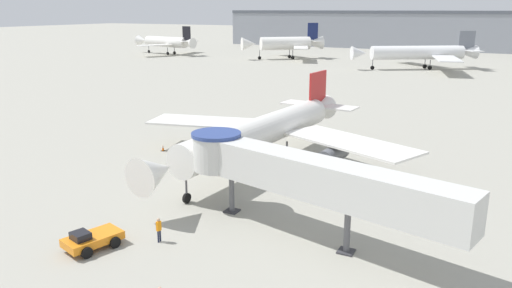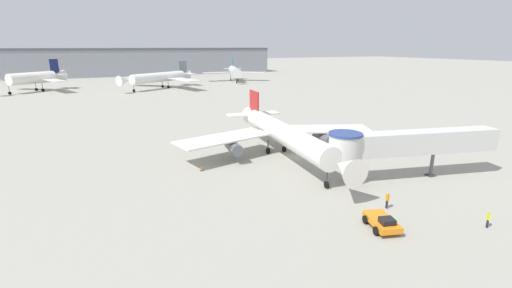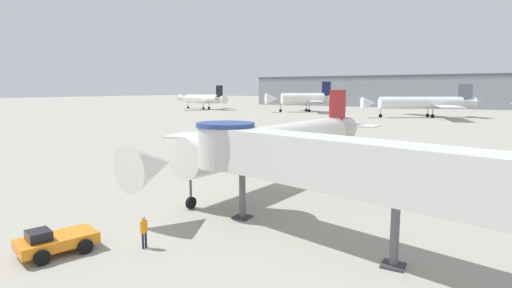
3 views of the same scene
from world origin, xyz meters
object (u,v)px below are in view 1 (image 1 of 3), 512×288
jet_bridge (294,172)px  ground_crew_wing_walker (159,228)px  background_jet_black_tail (167,42)px  background_jet_navy_tail (287,43)px  pushback_tug_orange (92,239)px  traffic_cone_port_wing (163,148)px  background_jet_gray_tail (420,53)px  traffic_cone_near_nose (110,237)px  main_airplane (265,131)px

jet_bridge → ground_crew_wing_walker: 10.53m
ground_crew_wing_walker → background_jet_black_tail: size_ratio=0.06×
background_jet_navy_tail → background_jet_black_tail: size_ratio=0.89×
pushback_tug_orange → background_jet_black_tail: size_ratio=0.15×
jet_bridge → background_jet_navy_tail: size_ratio=0.88×
traffic_cone_port_wing → background_jet_navy_tail: (-33.01, 108.76, 4.77)m
pushback_tug_orange → background_jet_gray_tail: (0.69, 121.31, 3.84)m
traffic_cone_near_nose → jet_bridge: bearing=32.8°
main_airplane → background_jet_black_tail: (-91.63, 103.03, 0.83)m
main_airplane → jet_bridge: bearing=-51.8°
jet_bridge → background_jet_black_tail: 154.91m
jet_bridge → background_jet_gray_tail: size_ratio=0.66×
pushback_tug_orange → background_jet_navy_tail: background_jet_navy_tail is taller
background_jet_navy_tail → main_airplane: bearing=-17.5°
main_airplane → traffic_cone_near_nose: size_ratio=52.01×
ground_crew_wing_walker → background_jet_navy_tail: background_jet_navy_tail is taller
traffic_cone_port_wing → background_jet_gray_tail: size_ratio=0.02×
main_airplane → background_jet_navy_tail: size_ratio=1.32×
background_jet_black_tail → ground_crew_wing_walker: bearing=46.6°
traffic_cone_port_wing → background_jet_black_tail: bearing=127.1°
background_jet_black_tail → traffic_cone_port_wing: bearing=46.6°
traffic_cone_near_nose → background_jet_gray_tail: bearing=89.8°
traffic_cone_port_wing → ground_crew_wing_walker: bearing=-52.8°
pushback_tug_orange → main_airplane: bearing=101.1°
ground_crew_wing_walker → background_jet_navy_tail: 136.66m
pushback_tug_orange → traffic_cone_near_nose: bearing=97.2°
traffic_cone_port_wing → traffic_cone_near_nose: traffic_cone_port_wing is taller
main_airplane → jet_bridge: size_ratio=1.49×
pushback_tug_orange → traffic_cone_near_nose: pushback_tug_orange is taller
background_jet_gray_tail → jet_bridge: bearing=-27.4°
traffic_cone_port_wing → jet_bridge: bearing=-30.8°
jet_bridge → traffic_cone_near_nose: size_ratio=34.90×
ground_crew_wing_walker → background_jet_gray_tail: size_ratio=0.05×
background_jet_black_tail → background_jet_gray_tail: (90.28, -4.79, 0.02)m
jet_bridge → traffic_cone_port_wing: size_ratio=32.25×
pushback_tug_orange → traffic_cone_near_nose: (0.23, 1.47, -0.39)m
main_airplane → background_jet_navy_tail: bearing=117.8°
traffic_cone_port_wing → background_jet_navy_tail: 113.76m
traffic_cone_near_nose → background_jet_navy_tail: size_ratio=0.03×
pushback_tug_orange → traffic_cone_port_wing: pushback_tug_orange is taller
main_airplane → ground_crew_wing_walker: 20.33m
traffic_cone_port_wing → pushback_tug_orange: bearing=-63.6°
background_jet_navy_tail → background_jet_black_tail: bearing=-124.5°
background_jet_navy_tail → background_jet_gray_tail: (44.76, -9.69, -0.56)m
background_jet_black_tail → background_jet_gray_tail: 90.41m
jet_bridge → pushback_tug_orange: size_ratio=5.26×
traffic_cone_port_wing → background_jet_black_tail: size_ratio=0.02×
jet_bridge → background_jet_gray_tail: (-10.85, 112.55, -0.26)m
pushback_tug_orange → traffic_cone_port_wing: (-11.06, 22.25, -0.37)m
traffic_cone_near_nose → ground_crew_wing_walker: (3.34, 1.51, 0.75)m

